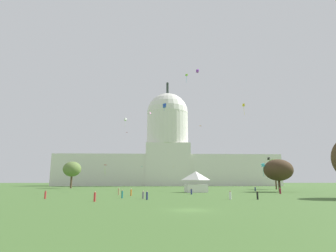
% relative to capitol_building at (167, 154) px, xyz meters
% --- Properties ---
extents(ground_plane, '(800.00, 800.00, 0.00)m').
position_rel_capitol_building_xyz_m(ground_plane, '(-3.29, -157.21, -21.67)').
color(ground_plane, '#42662D').
extents(capitol_building, '(149.94, 29.43, 74.24)m').
position_rel_capitol_building_xyz_m(capitol_building, '(0.00, 0.00, 0.00)').
color(capitol_building, silver).
rests_on(capitol_building, ground_plane).
extents(event_tent, '(7.09, 5.46, 6.16)m').
position_rel_capitol_building_xyz_m(event_tent, '(4.47, -107.48, -18.46)').
color(event_tent, white).
rests_on(event_tent, ground_plane).
extents(tree_west_mid, '(11.09, 11.34, 12.14)m').
position_rel_capitol_building_xyz_m(tree_west_mid, '(-46.53, -61.36, -13.05)').
color(tree_west_mid, brown).
rests_on(tree_west_mid, ground_plane).
extents(tree_east_far, '(7.70, 7.22, 12.09)m').
position_rel_capitol_building_xyz_m(tree_east_far, '(40.10, -81.70, -12.98)').
color(tree_east_far, '#4C3823').
rests_on(tree_east_far, ground_plane).
extents(tree_east_near, '(11.70, 11.68, 10.06)m').
position_rel_capitol_building_xyz_m(tree_east_near, '(30.88, -105.26, -14.98)').
color(tree_east_near, '#42301E').
rests_on(tree_east_near, ground_plane).
extents(person_navy_front_left, '(0.59, 0.59, 1.58)m').
position_rel_capitol_building_xyz_m(person_navy_front_left, '(25.18, -99.61, -20.96)').
color(person_navy_front_left, navy).
rests_on(person_navy_front_left, ground_plane).
extents(person_tan_near_tree_west, '(0.51, 0.51, 1.69)m').
position_rel_capitol_building_xyz_m(person_tan_near_tree_west, '(-16.46, -122.31, -20.89)').
color(person_tan_near_tree_west, tan).
rests_on(person_tan_near_tree_west, ground_plane).
extents(person_black_back_right, '(0.46, 0.46, 1.56)m').
position_rel_capitol_building_xyz_m(person_black_back_right, '(11.35, -139.35, -20.95)').
color(person_black_back_right, black).
rests_on(person_black_back_right, ground_plane).
extents(person_navy_deep_crowd, '(0.44, 0.44, 1.59)m').
position_rel_capitol_building_xyz_m(person_navy_deep_crowd, '(-9.00, -139.26, -20.93)').
color(person_navy_deep_crowd, navy).
rests_on(person_navy_deep_crowd, ground_plane).
extents(person_red_edge_east, '(0.50, 0.50, 1.67)m').
position_rel_capitol_building_xyz_m(person_red_edge_east, '(-17.55, -143.13, -20.90)').
color(person_red_edge_east, red).
rests_on(person_red_edge_east, ground_plane).
extents(person_red_front_right, '(0.43, 0.43, 1.59)m').
position_rel_capitol_building_xyz_m(person_red_front_right, '(-28.62, -135.67, -20.94)').
color(person_red_front_right, red).
rests_on(person_red_front_right, ground_plane).
extents(person_maroon_near_tree_east, '(0.67, 0.67, 1.59)m').
position_rel_capitol_building_xyz_m(person_maroon_near_tree_east, '(24.99, -118.59, -20.96)').
color(person_maroon_near_tree_east, maroon).
rests_on(person_maroon_near_tree_east, ground_plane).
extents(person_teal_mid_center, '(0.38, 0.38, 1.61)m').
position_rel_capitol_building_xyz_m(person_teal_mid_center, '(-14.13, -134.12, -20.93)').
color(person_teal_mid_center, '#1E757A').
rests_on(person_teal_mid_center, ground_plane).
extents(person_white_lawn_far_left, '(0.52, 0.52, 1.56)m').
position_rel_capitol_building_xyz_m(person_white_lawn_far_left, '(6.49, -138.56, -20.97)').
color(person_white_lawn_far_left, silver).
rests_on(person_white_lawn_far_left, ground_plane).
extents(person_grey_near_tent, '(0.56, 0.56, 1.50)m').
position_rel_capitol_building_xyz_m(person_grey_near_tent, '(-9.86, -135.95, -21.00)').
color(person_grey_near_tent, gray).
rests_on(person_grey_near_tent, ground_plane).
extents(person_navy_back_center, '(0.39, 0.39, 1.55)m').
position_rel_capitol_building_xyz_m(person_navy_back_center, '(1.51, -120.03, -20.97)').
color(person_navy_back_center, navy).
rests_on(person_navy_back_center, ground_plane).
extents(person_orange_aisle_center, '(0.43, 0.43, 1.63)m').
position_rel_capitol_building_xyz_m(person_orange_aisle_center, '(-13.11, -126.07, -20.91)').
color(person_orange_aisle_center, orange).
rests_on(person_orange_aisle_center, ground_plane).
extents(kite_violet_high, '(1.24, 1.30, 1.39)m').
position_rel_capitol_building_xyz_m(kite_violet_high, '(10.47, -76.80, 29.77)').
color(kite_violet_high, purple).
extents(kite_white_mid, '(0.89, 0.90, 2.75)m').
position_rel_capitol_building_xyz_m(kite_white_mid, '(-16.78, -110.52, -0.35)').
color(kite_white_mid, white).
extents(kite_magenta_high, '(0.91, 0.80, 0.83)m').
position_rel_capitol_building_xyz_m(kite_magenta_high, '(-11.79, -24.55, 23.29)').
color(kite_magenta_high, '#D1339E').
extents(kite_cyan_low, '(1.09, 1.06, 4.04)m').
position_rel_capitol_building_xyz_m(kite_cyan_low, '(26.00, -105.57, -13.52)').
color(kite_cyan_low, '#33BCDB').
extents(kite_blue_mid, '(1.19, 1.10, 2.74)m').
position_rel_capitol_building_xyz_m(kite_blue_mid, '(-4.82, -99.76, 7.13)').
color(kite_blue_mid, blue).
extents(kite_lime_high, '(0.94, 0.92, 3.65)m').
position_rel_capitol_building_xyz_m(kite_lime_high, '(3.79, -92.64, 21.27)').
color(kite_lime_high, '#8CD133').
extents(kite_yellow_mid, '(0.88, 0.85, 4.37)m').
position_rel_capitol_building_xyz_m(kite_yellow_mid, '(25.50, -91.78, 9.86)').
color(kite_yellow_mid, yellow).
extents(kite_turquoise_low, '(1.23, 1.35, 4.22)m').
position_rel_capitol_building_xyz_m(kite_turquoise_low, '(-15.46, -32.01, -10.88)').
color(kite_turquoise_low, teal).
extents(kite_red_low, '(1.45, 1.15, 3.79)m').
position_rel_capitol_building_xyz_m(kite_red_low, '(-27.99, -80.73, -12.62)').
color(kite_red_low, red).
extents(kite_gold_low, '(0.37, 0.76, 0.93)m').
position_rel_capitol_building_xyz_m(kite_gold_low, '(2.79, -23.36, -9.97)').
color(kite_gold_low, gold).
extents(kite_pink_mid, '(1.37, 1.30, 0.24)m').
position_rel_capitol_building_xyz_m(kite_pink_mid, '(-22.85, -49.15, 5.96)').
color(kite_pink_mid, pink).
extents(kite_orange_mid, '(1.35, 1.09, 0.37)m').
position_rel_capitol_building_xyz_m(kite_orange_mid, '(9.64, -84.52, 2.94)').
color(kite_orange_mid, orange).
extents(kite_black_low, '(1.21, 1.18, 1.14)m').
position_rel_capitol_building_xyz_m(kite_black_low, '(35.12, -88.24, -10.08)').
color(kite_black_low, black).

